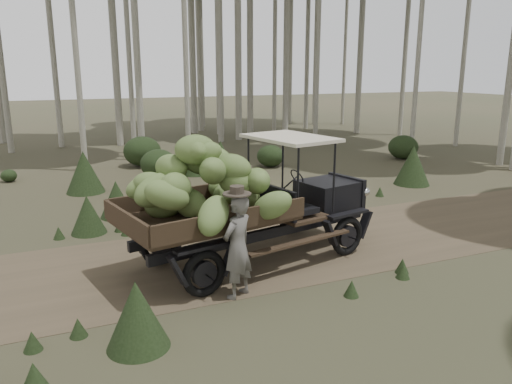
# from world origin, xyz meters

# --- Properties ---
(ground) EXTENTS (120.00, 120.00, 0.00)m
(ground) POSITION_xyz_m (0.00, 0.00, 0.00)
(ground) COLOR #473D2B
(ground) RESTS_ON ground
(dirt_track) EXTENTS (70.00, 4.00, 0.01)m
(dirt_track) POSITION_xyz_m (0.00, 0.00, 0.00)
(dirt_track) COLOR brown
(dirt_track) RESTS_ON ground
(banana_truck) EXTENTS (5.76, 3.32, 2.76)m
(banana_truck) POSITION_xyz_m (-2.29, -0.48, 1.61)
(banana_truck) COLOR black
(banana_truck) RESTS_ON ground
(farmer) EXTENTS (0.80, 0.72, 2.00)m
(farmer) POSITION_xyz_m (-2.55, -1.85, 0.94)
(farmer) COLOR #5D5955
(farmer) RESTS_ON ground
(undergrowth) EXTENTS (23.32, 20.56, 1.36)m
(undergrowth) POSITION_xyz_m (0.81, 2.15, 0.56)
(undergrowth) COLOR #233319
(undergrowth) RESTS_ON ground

